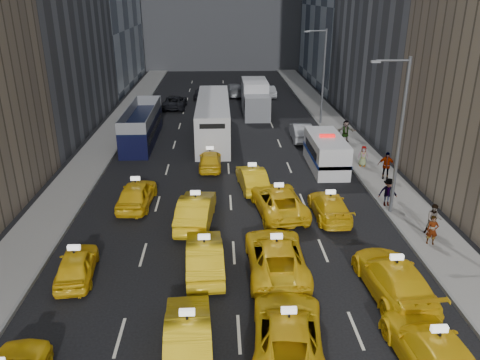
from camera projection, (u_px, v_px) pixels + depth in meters
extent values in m
cube|color=gray|center=(100.00, 148.00, 38.64)|extent=(3.00, 90.00, 0.15)
cube|color=gray|center=(351.00, 145.00, 39.51)|extent=(3.00, 90.00, 0.15)
cube|color=slate|center=(118.00, 148.00, 38.69)|extent=(0.15, 90.00, 0.18)
cube|color=slate|center=(334.00, 145.00, 39.44)|extent=(0.15, 90.00, 0.18)
cylinder|color=#595B60|center=(399.00, 140.00, 25.76)|extent=(0.20, 0.20, 9.00)
cylinder|color=#595B60|center=(393.00, 61.00, 24.12)|extent=(1.80, 0.12, 0.12)
cube|color=slate|center=(376.00, 62.00, 24.10)|extent=(0.50, 0.22, 0.12)
cylinder|color=#595B60|center=(323.00, 78.00, 44.30)|extent=(0.20, 0.20, 9.00)
cylinder|color=#595B60|center=(317.00, 31.00, 42.65)|extent=(1.80, 0.12, 0.12)
cube|color=slate|center=(307.00, 32.00, 42.64)|extent=(0.50, 0.22, 0.12)
imported|color=yellow|center=(188.00, 335.00, 16.58)|extent=(1.90, 4.74, 1.53)
imported|color=yellow|center=(288.00, 333.00, 16.73)|extent=(3.09, 5.66, 1.50)
imported|color=yellow|center=(435.00, 352.00, 15.77)|extent=(2.52, 5.47, 1.55)
imported|color=yellow|center=(76.00, 265.00, 21.06)|extent=(1.97, 4.04, 1.33)
imported|color=yellow|center=(205.00, 256.00, 21.53)|extent=(1.90, 4.83, 1.57)
imported|color=yellow|center=(276.00, 255.00, 21.57)|extent=(2.63, 5.67, 1.57)
imported|color=yellow|center=(394.00, 278.00, 19.85)|extent=(2.57, 5.63, 1.60)
imported|color=yellow|center=(137.00, 194.00, 28.19)|extent=(2.12, 4.68, 1.56)
imported|color=yellow|center=(196.00, 210.00, 25.96)|extent=(2.23, 5.20, 1.67)
imported|color=yellow|center=(278.00, 201.00, 27.29)|extent=(3.24, 5.85, 1.55)
imported|color=yellow|center=(330.00, 206.00, 26.81)|extent=(1.94, 4.65, 1.34)
imported|color=yellow|center=(210.00, 160.00, 34.22)|extent=(1.62, 4.01, 1.36)
imported|color=yellow|center=(252.00, 178.00, 30.70)|extent=(2.06, 4.60, 1.47)
cube|color=silver|center=(326.00, 152.00, 34.20)|extent=(3.02, 6.18, 2.37)
cylinder|color=black|center=(318.00, 172.00, 32.51)|extent=(0.28, 0.95, 0.95)
cylinder|color=black|center=(346.00, 171.00, 32.59)|extent=(0.28, 0.95, 0.95)
cylinder|color=black|center=(307.00, 153.00, 36.34)|extent=(0.28, 0.95, 0.95)
cylinder|color=black|center=(332.00, 152.00, 36.42)|extent=(0.28, 0.95, 0.95)
cube|color=navy|center=(326.00, 155.00, 34.26)|extent=(3.06, 6.18, 0.27)
cube|color=red|center=(327.00, 136.00, 33.72)|extent=(1.12, 0.51, 0.17)
cube|color=black|center=(142.00, 125.00, 40.21)|extent=(3.58, 10.30, 2.93)
cylinder|color=black|center=(122.00, 150.00, 36.67)|extent=(0.28, 1.10, 1.10)
cylinder|color=black|center=(148.00, 150.00, 36.75)|extent=(0.28, 1.10, 1.10)
cylinder|color=black|center=(139.00, 123.00, 44.35)|extent=(0.28, 1.10, 1.10)
cylinder|color=black|center=(160.00, 123.00, 44.43)|extent=(0.28, 1.10, 1.10)
cube|color=silver|center=(213.00, 119.00, 41.32)|extent=(4.36, 13.40, 3.40)
cylinder|color=black|center=(197.00, 151.00, 36.44)|extent=(0.28, 1.10, 1.10)
cylinder|color=black|center=(229.00, 151.00, 36.54)|extent=(0.28, 1.10, 1.10)
cylinder|color=black|center=(202.00, 116.00, 46.97)|extent=(0.28, 1.10, 1.10)
cylinder|color=black|center=(226.00, 115.00, 47.07)|extent=(0.28, 1.10, 1.10)
cube|color=silver|center=(255.00, 98.00, 49.21)|extent=(3.06, 7.67, 3.44)
cylinder|color=black|center=(246.00, 116.00, 46.95)|extent=(0.28, 1.10, 1.10)
cylinder|color=black|center=(269.00, 116.00, 47.04)|extent=(0.28, 1.10, 1.10)
cylinder|color=black|center=(243.00, 103.00, 52.25)|extent=(0.28, 1.10, 1.10)
cylinder|color=black|center=(263.00, 103.00, 52.35)|extent=(0.28, 1.10, 1.10)
imported|color=#A8ABB0|center=(301.00, 132.00, 40.81)|extent=(1.73, 4.68, 1.53)
imported|color=black|center=(175.00, 102.00, 52.10)|extent=(2.50, 5.23, 1.44)
imported|color=slate|center=(234.00, 90.00, 58.44)|extent=(2.74, 5.51, 1.54)
imported|color=black|center=(201.00, 93.00, 56.93)|extent=(1.98, 4.07, 1.34)
imported|color=#A2A5AA|center=(267.00, 91.00, 57.83)|extent=(1.97, 4.47, 1.43)
imported|color=gray|center=(432.00, 230.00, 23.57)|extent=(0.64, 0.51, 1.55)
imported|color=gray|center=(434.00, 219.00, 24.52)|extent=(0.92, 0.66, 1.70)
imported|color=gray|center=(388.00, 192.00, 27.82)|extent=(1.13, 0.50, 1.73)
imported|color=gray|center=(386.00, 165.00, 31.88)|extent=(1.22, 0.82, 1.91)
imported|color=gray|center=(363.00, 156.00, 34.28)|extent=(0.82, 0.57, 1.53)
imported|color=gray|center=(346.00, 131.00, 39.76)|extent=(1.76, 0.55, 1.88)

